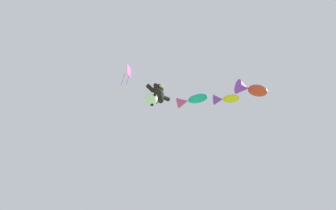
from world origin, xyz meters
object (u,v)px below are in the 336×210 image
at_px(soccer_ball_kite, 151,99).
at_px(fish_kite_goldfin, 225,99).
at_px(teddy_bear_kite, 158,93).
at_px(fish_kite_crimson, 250,89).
at_px(diamond_kite, 128,72).
at_px(fish_kite_teal, 190,100).

height_order(soccer_ball_kite, fish_kite_goldfin, fish_kite_goldfin).
bearing_deg(teddy_bear_kite, fish_kite_goldfin, -25.66).
bearing_deg(fish_kite_crimson, fish_kite_goldfin, 137.22).
relative_size(fish_kite_crimson, diamond_kite, 0.78).
xyz_separation_m(teddy_bear_kite, fish_kite_teal, (2.46, -0.31, 1.26)).
height_order(teddy_bear_kite, fish_kite_goldfin, fish_kite_goldfin).
distance_m(fish_kite_goldfin, fish_kite_crimson, 2.31).
height_order(teddy_bear_kite, soccer_ball_kite, teddy_bear_kite).
xyz_separation_m(teddy_bear_kite, diamond_kite, (-2.04, 0.60, 1.37)).
distance_m(teddy_bear_kite, fish_kite_crimson, 6.73).
xyz_separation_m(soccer_ball_kite, fish_kite_crimson, (5.93, -3.36, 3.08)).
bearing_deg(fish_kite_crimson, fish_kite_teal, 135.52).
relative_size(teddy_bear_kite, diamond_kite, 0.57).
distance_m(fish_kite_crimson, diamond_kite, 8.54).
xyz_separation_m(soccer_ball_kite, fish_kite_goldfin, (4.43, -1.97, 1.99)).
relative_size(fish_kite_goldfin, diamond_kite, 0.55).
distance_m(fish_kite_teal, fish_kite_goldfin, 2.30).
bearing_deg(fish_kite_goldfin, fish_kite_crimson, -42.78).
bearing_deg(fish_kite_teal, teddy_bear_kite, 172.86).
height_order(teddy_bear_kite, diamond_kite, diamond_kite).
xyz_separation_m(soccer_ball_kite, fish_kite_teal, (2.86, -0.35, 2.42)).
bearing_deg(fish_kite_teal, fish_kite_crimson, -44.48).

